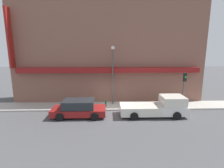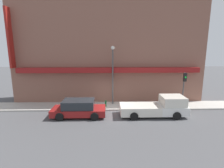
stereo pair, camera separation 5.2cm
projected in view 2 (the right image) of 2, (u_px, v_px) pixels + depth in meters
The scene contains 8 objects.
ground_plane at pixel (109, 111), 16.14m from camera, with size 80.00×80.00×0.00m, color #4C4C4F.
sidewalk at pixel (109, 106), 17.30m from camera, with size 36.00×2.40×0.13m.
building at pixel (109, 47), 18.79m from camera, with size 19.80×3.80×11.55m.
pickup_truck at pixel (157, 107), 14.89m from camera, with size 5.59×2.14×1.70m.
parked_car at pixel (79, 108), 14.73m from camera, with size 4.48×2.10×1.43m.
fire_hydrant at pixel (106, 103), 16.85m from camera, with size 0.16×0.16×0.63m.
street_lamp at pixel (113, 69), 17.01m from camera, with size 0.36×0.36×5.77m.
traffic_light at pixel (184, 84), 16.37m from camera, with size 0.28×0.42×3.31m.
Camera 2 is at (-0.16, -15.31, 5.67)m, focal length 28.00 mm.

